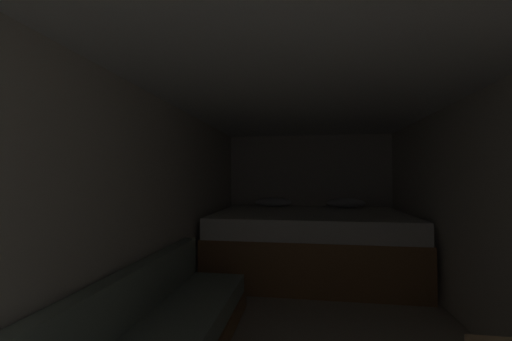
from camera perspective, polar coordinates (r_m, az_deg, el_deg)
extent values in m
cube|color=beige|center=(5.37, 9.42, -4.46)|extent=(2.74, 0.05, 2.00)
cube|color=beige|center=(2.89, -17.87, -7.22)|extent=(0.05, 5.53, 2.00)
cube|color=beige|center=(2.94, 37.43, -6.93)|extent=(0.05, 5.53, 2.00)
cube|color=white|center=(2.67, 9.95, 14.46)|extent=(2.74, 5.53, 0.05)
cube|color=olive|center=(4.49, 9.58, -14.21)|extent=(2.52, 1.82, 0.59)
cube|color=white|center=(4.42, 9.56, -8.91)|extent=(2.48, 1.78, 0.24)
ellipsoid|color=white|center=(5.14, 3.09, -5.66)|extent=(0.58, 0.29, 0.15)
ellipsoid|color=white|center=(5.15, 15.80, -5.60)|extent=(0.58, 0.29, 0.15)
cube|color=gray|center=(2.30, -24.79, -21.61)|extent=(0.12, 2.75, 0.35)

